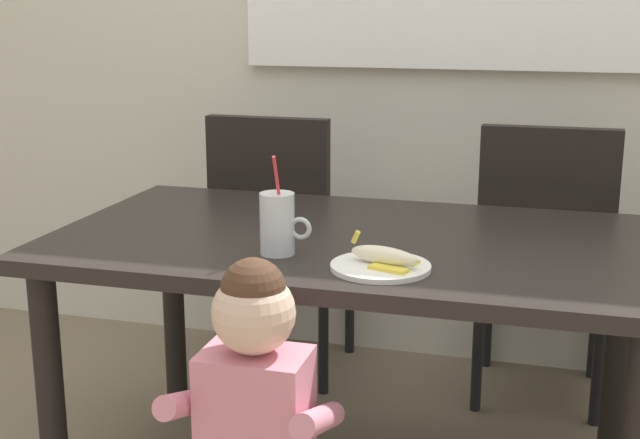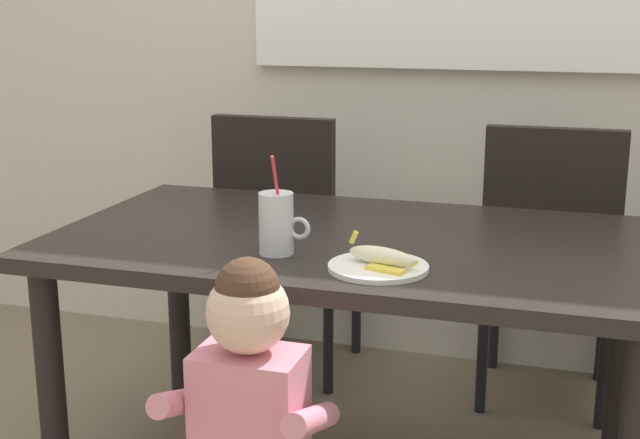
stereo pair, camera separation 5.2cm
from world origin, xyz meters
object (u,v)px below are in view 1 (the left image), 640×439
at_px(dining_chair_right, 544,250).
at_px(toddler_standing, 255,405).
at_px(dining_chair_left, 280,232).
at_px(milk_cup, 278,227).
at_px(peeled_banana, 385,256).
at_px(snack_plate, 381,267).
at_px(dining_table, 354,270).

height_order(dining_chair_right, toddler_standing, dining_chair_right).
xyz_separation_m(dining_chair_left, toddler_standing, (0.37, -1.26, -0.02)).
height_order(milk_cup, peeled_banana, milk_cup).
bearing_deg(toddler_standing, peeled_banana, 57.89).
distance_m(dining_chair_left, snack_plate, 1.12).
bearing_deg(dining_table, milk_cup, -122.55).
bearing_deg(dining_chair_left, peeled_banana, 121.02).
bearing_deg(toddler_standing, snack_plate, 59.23).
xyz_separation_m(dining_chair_right, peeled_banana, (-0.34, -0.96, 0.23)).
height_order(dining_table, milk_cup, milk_cup).
height_order(dining_table, dining_chair_right, dining_chair_right).
distance_m(dining_chair_right, milk_cup, 1.12).
relative_size(dining_table, peeled_banana, 8.89).
relative_size(snack_plate, peeled_banana, 1.31).
distance_m(dining_chair_left, toddler_standing, 1.32).
bearing_deg(snack_plate, dining_chair_right, 70.13).
bearing_deg(milk_cup, toddler_standing, -78.95).
relative_size(dining_table, milk_cup, 6.30).
distance_m(dining_chair_left, peeled_banana, 1.13).
xyz_separation_m(dining_chair_right, milk_cup, (-0.61, -0.90, 0.26)).
height_order(snack_plate, peeled_banana, peeled_banana).
xyz_separation_m(dining_table, dining_chair_right, (0.47, 0.69, -0.10)).
bearing_deg(peeled_banana, dining_table, 117.07).
height_order(dining_table, dining_chair_left, dining_chair_left).
bearing_deg(toddler_standing, dining_chair_right, 67.21).
relative_size(toddler_standing, milk_cup, 3.39).
height_order(dining_table, snack_plate, snack_plate).
bearing_deg(dining_chair_right, toddler_standing, 67.21).
bearing_deg(dining_table, dining_chair_right, 55.49).
xyz_separation_m(dining_chair_right, toddler_standing, (-0.54, -1.28, -0.02)).
distance_m(dining_chair_left, dining_chair_right, 0.90).
bearing_deg(peeled_banana, dining_chair_right, 70.67).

